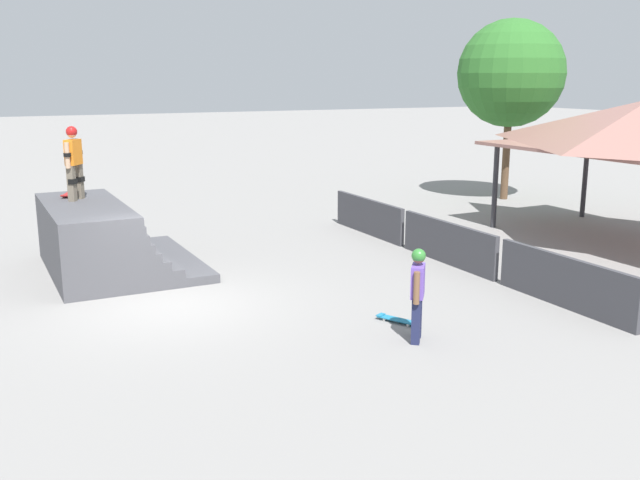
% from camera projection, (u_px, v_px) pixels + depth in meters
% --- Properties ---
extents(ground_plane, '(160.00, 160.00, 0.00)m').
position_uv_depth(ground_plane, '(170.00, 305.00, 14.59)').
color(ground_plane, gray).
extents(quarter_pipe_ramp, '(4.54, 3.38, 1.66)m').
position_uv_depth(quarter_pipe_ramp, '(100.00, 242.00, 16.98)').
color(quarter_pipe_ramp, '#4C4C51').
rests_on(quarter_pipe_ramp, ground).
extents(skater_on_deck, '(0.71, 0.58, 1.77)m').
position_uv_depth(skater_on_deck, '(74.00, 158.00, 17.03)').
color(skater_on_deck, '#6B6051').
rests_on(skater_on_deck, quarter_pipe_ramp).
extents(skateboard_on_deck, '(0.81, 0.48, 0.09)m').
position_uv_depth(skateboard_on_deck, '(68.00, 194.00, 17.74)').
color(skateboard_on_deck, red).
rests_on(skateboard_on_deck, quarter_pipe_ramp).
extents(bystander_walking, '(0.57, 0.49, 1.67)m').
position_uv_depth(bystander_walking, '(418.00, 287.00, 12.41)').
color(bystander_walking, '#1E2347').
rests_on(bystander_walking, ground).
extents(skateboard_on_ground, '(0.85, 0.56, 0.09)m').
position_uv_depth(skateboard_on_ground, '(396.00, 319.00, 13.55)').
color(skateboard_on_ground, silver).
rests_on(skateboard_on_ground, ground).
extents(barrier_fence, '(11.42, 0.12, 1.05)m').
position_uv_depth(barrier_fence, '(448.00, 243.00, 17.74)').
color(barrier_fence, '#3D3D42').
rests_on(barrier_fence, ground).
extents(tree_beside_pavilion, '(3.95, 3.95, 6.69)m').
position_uv_depth(tree_beside_pavilion, '(511.00, 74.00, 26.34)').
color(tree_beside_pavilion, brown).
rests_on(tree_beside_pavilion, ground).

